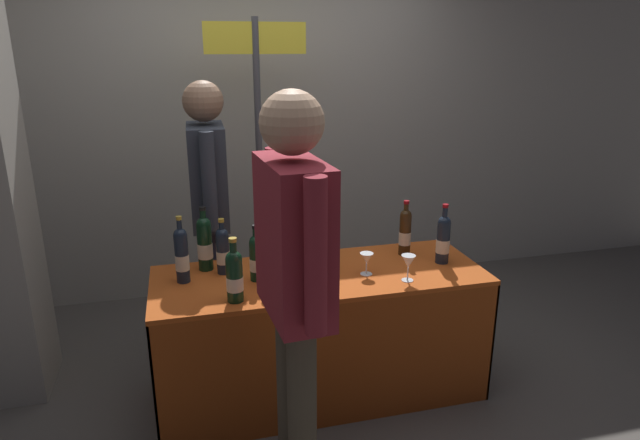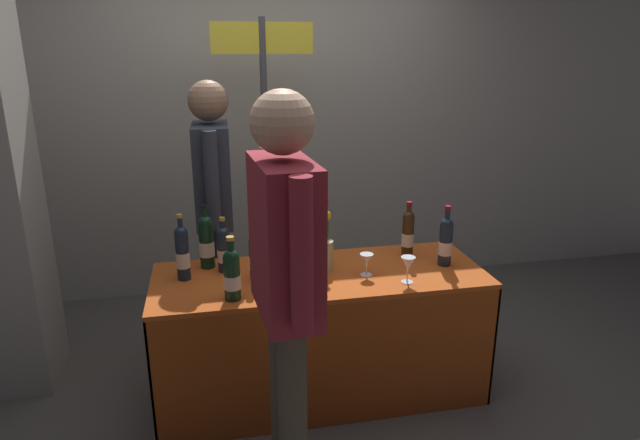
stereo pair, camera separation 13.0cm
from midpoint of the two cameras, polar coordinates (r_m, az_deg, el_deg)
name	(u,v)px [view 2 (the right image)]	position (r m, az deg, el deg)	size (l,w,h in m)	color
ground_plane	(320,389)	(3.32, 1.17, -17.08)	(12.00, 12.00, 0.00)	#514C47
back_partition	(279,127)	(4.31, -3.42, 9.55)	(7.71, 0.12, 2.56)	#9E998E
tasting_table	(320,311)	(3.06, 1.23, -9.37)	(1.77, 0.66, 0.72)	#B74C19
featured_wine_bottle	(256,256)	(2.87, -5.32, -3.70)	(0.08, 0.08, 0.30)	black
display_bottle_0	(232,273)	(2.65, -7.72, -5.50)	(0.08, 0.08, 0.32)	black
display_bottle_1	(206,241)	(3.04, -10.47, -2.13)	(0.08, 0.08, 0.35)	black
display_bottle_2	(446,241)	(3.12, 14.04, -2.09)	(0.07, 0.07, 0.34)	#192333
display_bottle_3	(269,260)	(2.78, -3.97, -4.20)	(0.07, 0.07, 0.32)	black
display_bottle_4	(408,233)	(3.20, 10.23, -1.31)	(0.07, 0.07, 0.33)	#38230F
display_bottle_5	(182,252)	(2.91, -12.81, -3.28)	(0.07, 0.07, 0.35)	#192333
display_bottle_6	(224,249)	(2.98, -8.70, -2.94)	(0.07, 0.07, 0.30)	#192333
wine_glass_near_vendor	(408,264)	(2.86, 10.37, -4.50)	(0.07, 0.07, 0.14)	silver
wine_glass_mid	(367,260)	(2.92, 6.12, -4.12)	(0.07, 0.07, 0.12)	silver
wine_glass_near_taster	(274,245)	(3.09, -3.54, -2.66)	(0.07, 0.07, 0.14)	silver
flower_vase	(325,248)	(2.96, 1.77, -2.89)	(0.10, 0.09, 0.41)	tan
brochure_stand	(313,266)	(2.84, 0.59, -4.81)	(0.16, 0.01, 0.17)	silver
vendor_presenter	(214,195)	(3.38, -9.85, 2.54)	(0.23, 0.58, 1.70)	#2D3347
taster_foreground_right	(285,267)	(2.16, -1.89, -4.94)	(0.24, 0.62, 1.75)	#4C4233
booth_signpost	(265,136)	(3.64, -4.67, 8.67)	(0.64, 0.04, 2.06)	#47474C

